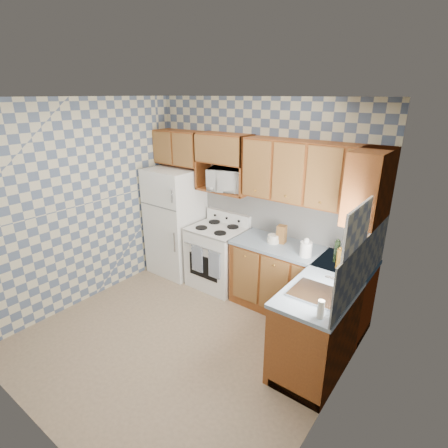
{
  "coord_description": "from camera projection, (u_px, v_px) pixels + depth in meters",
  "views": [
    {
      "loc": [
        2.43,
        -2.41,
        2.73
      ],
      "look_at": [
        0.05,
        0.75,
        1.25
      ],
      "focal_mm": 28.0,
      "sensor_mm": 36.0,
      "label": 1
    }
  ],
  "objects": [
    {
      "name": "base_cabinets_back",
      "position": [
        298.0,
        284.0,
        4.48
      ],
      "size": [
        1.75,
        0.6,
        0.88
      ],
      "primitive_type": "cube",
      "color": "brown",
      "rests_on": "floor"
    },
    {
      "name": "upper_cabinets_fridge",
      "position": [
        180.0,
        148.0,
        5.24
      ],
      "size": [
        0.82,
        0.33,
        0.5
      ],
      "primitive_type": "cube",
      "color": "brown",
      "rests_on": "back_wall"
    },
    {
      "name": "base_cabinets_right",
      "position": [
        326.0,
        319.0,
        3.78
      ],
      "size": [
        0.6,
        1.6,
        0.88
      ],
      "primitive_type": "cube",
      "color": "brown",
      "rests_on": "floor"
    },
    {
      "name": "backsplash_right",
      "position": [
        363.0,
        263.0,
        3.35
      ],
      "size": [
        0.02,
        1.6,
        0.56
      ],
      "primitive_type": "cube",
      "color": "white",
      "rests_on": "right_wall"
    },
    {
      "name": "refrigerator",
      "position": [
        176.0,
        222.0,
        5.49
      ],
      "size": [
        0.75,
        0.7,
        1.68
      ],
      "primitive_type": "cube",
      "color": "white",
      "rests_on": "floor"
    },
    {
      "name": "cooktop",
      "position": [
        217.0,
        229.0,
        5.03
      ],
      "size": [
        0.76,
        0.65,
        0.02
      ],
      "primitive_type": "cube",
      "color": "silver",
      "rests_on": "stove_body"
    },
    {
      "name": "bottle_0",
      "position": [
        348.0,
        256.0,
        3.83
      ],
      "size": [
        0.06,
        0.06,
        0.29
      ],
      "primitive_type": "cylinder",
      "color": "black",
      "rests_on": "countertop_back"
    },
    {
      "name": "soap_bottle",
      "position": [
        321.0,
        309.0,
        2.98
      ],
      "size": [
        0.06,
        0.06,
        0.17
      ],
      "primitive_type": "cylinder",
      "color": "silver",
      "rests_on": "countertop_right"
    },
    {
      "name": "electric_kettle",
      "position": [
        306.0,
        249.0,
        4.12
      ],
      "size": [
        0.14,
        0.14,
        0.18
      ],
      "primitive_type": "cylinder",
      "color": "white",
      "rests_on": "countertop_back"
    },
    {
      "name": "upper_cabinets_back",
      "position": [
        312.0,
        174.0,
        4.09
      ],
      "size": [
        1.75,
        0.33,
        0.74
      ],
      "primitive_type": "cube",
      "color": "brown",
      "rests_on": "back_wall"
    },
    {
      "name": "microwave",
      "position": [
        229.0,
        179.0,
        4.87
      ],
      "size": [
        0.66,
        0.56,
        0.31
      ],
      "primitive_type": "imported",
      "rotation": [
        0.0,
        0.0,
        0.35
      ],
      "color": "white",
      "rests_on": "microwave_shelf"
    },
    {
      "name": "dish_towel_left",
      "position": [
        197.0,
        259.0,
        4.96
      ],
      "size": [
        0.19,
        0.02,
        0.4
      ],
      "primitive_type": "cube",
      "color": "navy",
      "rests_on": "stove_body"
    },
    {
      "name": "food_containers",
      "position": [
        273.0,
        239.0,
        4.51
      ],
      "size": [
        0.16,
        0.16,
        0.11
      ],
      "primitive_type": null,
      "color": "silver",
      "rests_on": "countertop_back"
    },
    {
      "name": "bottle_1",
      "position": [
        356.0,
        261.0,
        3.73
      ],
      "size": [
        0.06,
        0.06,
        0.27
      ],
      "primitive_type": "cylinder",
      "color": "black",
      "rests_on": "countertop_back"
    },
    {
      "name": "countertop_back",
      "position": [
        300.0,
        251.0,
        4.32
      ],
      "size": [
        1.77,
        0.63,
        0.04
      ],
      "primitive_type": "cube",
      "color": "slate",
      "rests_on": "base_cabinets_back"
    },
    {
      "name": "stove_body",
      "position": [
        217.0,
        257.0,
        5.19
      ],
      "size": [
        0.76,
        0.65,
        0.9
      ],
      "primitive_type": "cube",
      "color": "white",
      "rests_on": "floor"
    },
    {
      "name": "floor",
      "position": [
        183.0,
        340.0,
        4.13
      ],
      "size": [
        3.4,
        3.4,
        0.0
      ],
      "primitive_type": "plane",
      "color": "#7E6751",
      "rests_on": "ground"
    },
    {
      "name": "sink",
      "position": [
        317.0,
        294.0,
        3.35
      ],
      "size": [
        0.48,
        0.4,
        0.03
      ],
      "primitive_type": "cube",
      "color": "#B7B7BC",
      "rests_on": "countertop_right"
    },
    {
      "name": "microwave_shelf",
      "position": [
        224.0,
        191.0,
        4.96
      ],
      "size": [
        0.8,
        0.33,
        0.03
      ],
      "primitive_type": "cube",
      "color": "brown",
      "rests_on": "back_wall"
    },
    {
      "name": "window",
      "position": [
        354.0,
        252.0,
        3.01
      ],
      "size": [
        0.02,
        0.66,
        0.86
      ],
      "primitive_type": "cube",
      "color": "white",
      "rests_on": "right_wall"
    },
    {
      "name": "bottle_4",
      "position": [
        337.0,
        251.0,
        3.97
      ],
      "size": [
        0.06,
        0.06,
        0.26
      ],
      "primitive_type": "cylinder",
      "color": "black",
      "rests_on": "countertop_back"
    },
    {
      "name": "right_wall",
      "position": [
        336.0,
        284.0,
        2.7
      ],
      "size": [
        0.02,
        3.2,
        2.7
      ],
      "primitive_type": "cube",
      "color": "slate",
      "rests_on": "ground"
    },
    {
      "name": "upper_cabinets_right",
      "position": [
        370.0,
        186.0,
        3.55
      ],
      "size": [
        0.33,
        0.7,
        0.74
      ],
      "primitive_type": "cube",
      "color": "brown",
      "rests_on": "right_wall"
    },
    {
      "name": "backguard",
      "position": [
        228.0,
        217.0,
        5.2
      ],
      "size": [
        0.76,
        0.08,
        0.17
      ],
      "primitive_type": "cube",
      "color": "white",
      "rests_on": "cooktop"
    },
    {
      "name": "knife_block",
      "position": [
        282.0,
        234.0,
        4.48
      ],
      "size": [
        0.12,
        0.12,
        0.24
      ],
      "primitive_type": "cube",
      "rotation": [
        0.0,
        0.0,
        0.11
      ],
      "color": "brown",
      "rests_on": "countertop_back"
    },
    {
      "name": "backsplash_back",
      "position": [
        283.0,
        215.0,
        4.67
      ],
      "size": [
        2.6,
        0.02,
        0.56
      ],
      "primitive_type": "cube",
      "color": "white",
      "rests_on": "back_wall"
    },
    {
      "name": "back_wall",
      "position": [
        258.0,
        199.0,
        4.85
      ],
      "size": [
        3.4,
        0.02,
        2.7
      ],
      "primitive_type": "cube",
      "color": "slate",
      "rests_on": "ground"
    },
    {
      "name": "bottle_3",
      "position": [
        339.0,
        259.0,
        3.82
      ],
      "size": [
        0.06,
        0.06,
        0.23
      ],
      "primitive_type": "cylinder",
      "color": "brown",
      "rests_on": "countertop_back"
    },
    {
      "name": "bottle_2",
      "position": [
        363.0,
        259.0,
        3.79
      ],
      "size": [
        0.06,
        0.06,
        0.25
      ],
      "primitive_type": "cylinder",
      "color": "brown",
      "rests_on": "countertop_back"
    },
    {
      "name": "dish_towel_right",
      "position": [
        214.0,
        265.0,
        4.78
      ],
      "size": [
        0.19,
        0.02,
        0.4
      ],
      "primitive_type": "cube",
      "color": "navy",
      "rests_on": "stove_body"
    },
    {
      "name": "countertop_right",
      "position": [
        330.0,
        281.0,
        3.63
      ],
      "size": [
        0.63,
        1.6,
        0.04
      ],
      "primitive_type": "cube",
      "color": "slate",
      "rests_on": "base_cabinets_right"
    }
  ]
}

